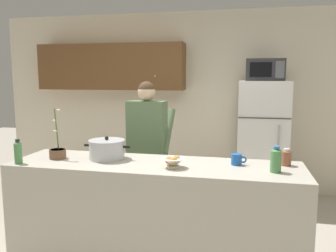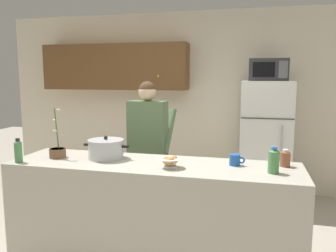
# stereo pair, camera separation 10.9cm
# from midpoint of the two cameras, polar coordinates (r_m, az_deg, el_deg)

# --- Properties ---
(back_wall_unit) EXTENTS (6.00, 0.48, 2.60)m
(back_wall_unit) POSITION_cam_midpoint_polar(r_m,az_deg,el_deg) (5.14, 2.48, 5.35)
(back_wall_unit) COLOR beige
(back_wall_unit) RESTS_ON ground
(kitchen_island) EXTENTS (2.53, 0.68, 0.92)m
(kitchen_island) POSITION_cam_midpoint_polar(r_m,az_deg,el_deg) (3.13, -1.50, -14.42)
(kitchen_island) COLOR #BCB7A8
(kitchen_island) RESTS_ON ground
(refrigerator) EXTENTS (0.64, 0.68, 1.61)m
(refrigerator) POSITION_cam_midpoint_polar(r_m,az_deg,el_deg) (4.71, 16.54, -2.62)
(refrigerator) COLOR white
(refrigerator) RESTS_ON ground
(microwave) EXTENTS (0.48, 0.37, 0.28)m
(microwave) POSITION_cam_midpoint_polar(r_m,az_deg,el_deg) (4.61, 17.03, 8.94)
(microwave) COLOR #2D2D30
(microwave) RESTS_ON refrigerator
(person_near_pot) EXTENTS (0.52, 0.44, 1.62)m
(person_near_pot) POSITION_cam_midpoint_polar(r_m,az_deg,el_deg) (3.72, -2.52, -2.00)
(person_near_pot) COLOR #33384C
(person_near_pot) RESTS_ON ground
(cooking_pot) EXTENTS (0.44, 0.33, 0.21)m
(cooking_pot) POSITION_cam_midpoint_polar(r_m,az_deg,el_deg) (3.18, -9.33, -3.80)
(cooking_pot) COLOR silver
(cooking_pot) RESTS_ON kitchen_island
(coffee_mug) EXTENTS (0.13, 0.09, 0.10)m
(coffee_mug) POSITION_cam_midpoint_polar(r_m,az_deg,el_deg) (2.97, 12.15, -5.55)
(coffee_mug) COLOR #1E59B2
(coffee_mug) RESTS_ON kitchen_island
(bread_bowl) EXTENTS (0.19, 0.19, 0.10)m
(bread_bowl) POSITION_cam_midpoint_polar(r_m,az_deg,el_deg) (2.82, 1.53, -5.98)
(bread_bowl) COLOR white
(bread_bowl) RESTS_ON kitchen_island
(bottle_near_edge) EXTENTS (0.07, 0.07, 0.21)m
(bottle_near_edge) POSITION_cam_midpoint_polar(r_m,az_deg,el_deg) (3.24, -22.81, -3.82)
(bottle_near_edge) COLOR #4C8C4C
(bottle_near_edge) RESTS_ON kitchen_island
(bottle_mid_counter) EXTENTS (0.09, 0.09, 0.21)m
(bottle_mid_counter) POSITION_cam_midpoint_polar(r_m,az_deg,el_deg) (2.80, 18.27, -5.47)
(bottle_mid_counter) COLOR #4C8C4C
(bottle_mid_counter) RESTS_ON kitchen_island
(bottle_far_corner) EXTENTS (0.08, 0.08, 0.15)m
(bottle_far_corner) POSITION_cam_midpoint_polar(r_m,az_deg,el_deg) (3.04, 19.92, -5.05)
(bottle_far_corner) COLOR brown
(bottle_far_corner) RESTS_ON kitchen_island
(potted_orchid) EXTENTS (0.15, 0.15, 0.46)m
(potted_orchid) POSITION_cam_midpoint_polar(r_m,az_deg,el_deg) (3.32, -17.04, -4.02)
(potted_orchid) COLOR brown
(potted_orchid) RESTS_ON kitchen_island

